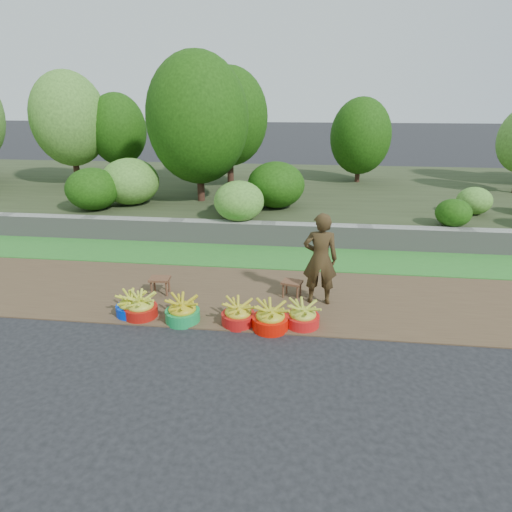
# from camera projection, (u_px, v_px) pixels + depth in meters

# --- Properties ---
(ground_plane) EXTENTS (120.00, 120.00, 0.00)m
(ground_plane) POSITION_uv_depth(u_px,v_px,m) (243.00, 332.00, 6.42)
(ground_plane) COLOR black
(ground_plane) RESTS_ON ground
(dirt_shoulder) EXTENTS (80.00, 2.50, 0.02)m
(dirt_shoulder) POSITION_uv_depth(u_px,v_px,m) (253.00, 296.00, 7.58)
(dirt_shoulder) COLOR #4E3B27
(dirt_shoulder) RESTS_ON ground
(grass_verge) EXTENTS (80.00, 1.50, 0.04)m
(grass_verge) POSITION_uv_depth(u_px,v_px,m) (265.00, 257.00, 9.43)
(grass_verge) COLOR #2C7928
(grass_verge) RESTS_ON ground
(retaining_wall) EXTENTS (80.00, 0.35, 0.55)m
(retaining_wall) POSITION_uv_depth(u_px,v_px,m) (268.00, 234.00, 10.14)
(retaining_wall) COLOR gray
(retaining_wall) RESTS_ON ground
(earth_bank) EXTENTS (80.00, 10.00, 0.50)m
(earth_bank) POSITION_uv_depth(u_px,v_px,m) (282.00, 193.00, 14.71)
(earth_bank) COLOR #303B20
(earth_bank) RESTS_ON ground
(vegetation) EXTENTS (36.27, 7.48, 4.09)m
(vegetation) POSITION_uv_depth(u_px,v_px,m) (151.00, 125.00, 13.53)
(vegetation) COLOR #351E15
(vegetation) RESTS_ON earth_bank
(basin_a) EXTENTS (0.51, 0.51, 0.38)m
(basin_a) POSITION_uv_depth(u_px,v_px,m) (132.00, 305.00, 6.88)
(basin_a) COLOR #002ED4
(basin_a) RESTS_ON ground
(basin_b) EXTENTS (0.53, 0.53, 0.39)m
(basin_b) POSITION_uv_depth(u_px,v_px,m) (141.00, 307.00, 6.81)
(basin_b) COLOR #A2130C
(basin_b) RESTS_ON ground
(basin_c) EXTENTS (0.54, 0.54, 0.40)m
(basin_c) POSITION_uv_depth(u_px,v_px,m) (182.00, 311.00, 6.68)
(basin_c) COLOR #168C43
(basin_c) RESTS_ON ground
(basin_d) EXTENTS (0.52, 0.52, 0.39)m
(basin_d) POSITION_uv_depth(u_px,v_px,m) (238.00, 314.00, 6.60)
(basin_d) COLOR #B01311
(basin_d) RESTS_ON ground
(basin_e) EXTENTS (0.55, 0.55, 0.41)m
(basin_e) POSITION_uv_depth(u_px,v_px,m) (270.00, 318.00, 6.46)
(basin_e) COLOR red
(basin_e) RESTS_ON ground
(basin_f) EXTENTS (0.52, 0.52, 0.39)m
(basin_f) POSITION_uv_depth(u_px,v_px,m) (303.00, 316.00, 6.54)
(basin_f) COLOR red
(basin_f) RESTS_ON ground
(stool_left) EXTENTS (0.37, 0.29, 0.31)m
(stool_left) POSITION_uv_depth(u_px,v_px,m) (160.00, 281.00, 7.56)
(stool_left) COLOR brown
(stool_left) RESTS_ON dirt_shoulder
(stool_right) EXTENTS (0.39, 0.34, 0.30)m
(stool_right) POSITION_uv_depth(u_px,v_px,m) (292.00, 284.00, 7.44)
(stool_right) COLOR brown
(stool_right) RESTS_ON dirt_shoulder
(vendor_woman) EXTENTS (0.57, 0.38, 1.57)m
(vendor_woman) POSITION_uv_depth(u_px,v_px,m) (320.00, 259.00, 7.07)
(vendor_woman) COLOR black
(vendor_woman) RESTS_ON dirt_shoulder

